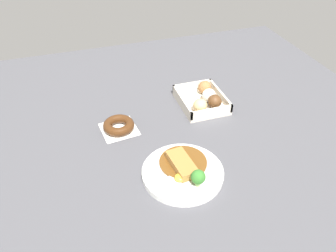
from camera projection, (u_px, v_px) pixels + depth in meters
name	position (u px, v px, depth m)	size (l,w,h in m)	color
ground_plane	(175.00, 147.00, 1.06)	(1.60, 1.60, 0.00)	#4C4C51
curry_plate	(183.00, 171.00, 0.95)	(0.23, 0.23, 0.07)	white
donut_box	(204.00, 99.00, 1.22)	(0.19, 0.16, 0.06)	beige
chocolate_ring_donut	(119.00, 126.00, 1.12)	(0.13, 0.13, 0.03)	white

